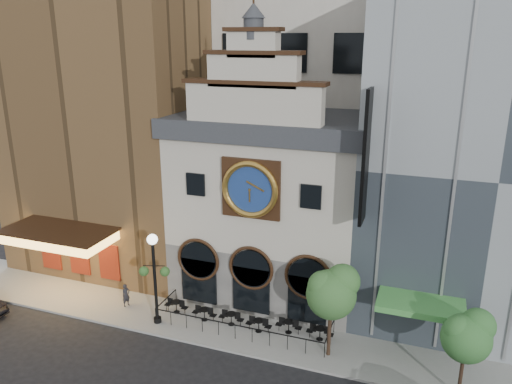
{
  "coord_description": "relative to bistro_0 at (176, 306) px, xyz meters",
  "views": [
    {
      "loc": [
        9.78,
        -22.2,
        17.01
      ],
      "look_at": [
        -0.44,
        6.0,
        7.7
      ],
      "focal_mm": 35.0,
      "sensor_mm": 36.0,
      "label": 1
    }
  ],
  "objects": [
    {
      "name": "bistro_2",
      "position": [
        3.86,
        -0.13,
        0.0
      ],
      "size": [
        1.58,
        0.68,
        0.9
      ],
      "color": "black",
      "rests_on": "sidewalk"
    },
    {
      "name": "tree_left",
      "position": [
        10.14,
        -1.05,
        3.49
      ],
      "size": [
        2.8,
        2.7,
        5.4
      ],
      "color": "#382619",
      "rests_on": "sidewalk"
    },
    {
      "name": "lamppost",
      "position": [
        -0.55,
        -1.42,
        3.15
      ],
      "size": [
        1.81,
        0.98,
        5.85
      ],
      "rotation": [
        0.0,
        0.0,
        0.31
      ],
      "color": "black",
      "rests_on": "sidewalk"
    },
    {
      "name": "ground",
      "position": [
        4.64,
        -2.62,
        -0.61
      ],
      "size": [
        120.0,
        120.0,
        0.0
      ],
      "primitive_type": "plane",
      "color": "black",
      "rests_on": "ground"
    },
    {
      "name": "bistro_3",
      "position": [
        5.69,
        -0.25,
        0.0
      ],
      "size": [
        1.58,
        0.68,
        0.9
      ],
      "color": "black",
      "rests_on": "sidewalk"
    },
    {
      "name": "bistro_4",
      "position": [
        7.41,
        0.23,
        0.0
      ],
      "size": [
        1.58,
        0.68,
        0.9
      ],
      "color": "black",
      "rests_on": "sidewalk"
    },
    {
      "name": "bistro_1",
      "position": [
        2.09,
        -0.21,
        0.0
      ],
      "size": [
        1.58,
        0.68,
        0.9
      ],
      "color": "black",
      "rests_on": "sidewalk"
    },
    {
      "name": "theater_building",
      "position": [
        -8.36,
        7.34,
        11.99
      ],
      "size": [
        14.0,
        15.6,
        25.0
      ],
      "color": "brown",
      "rests_on": "ground"
    },
    {
      "name": "retail_building",
      "position": [
        17.63,
        7.37,
        9.53
      ],
      "size": [
        14.0,
        14.4,
        20.0
      ],
      "color": "gray",
      "rests_on": "ground"
    },
    {
      "name": "tree_right",
      "position": [
        16.85,
        -2.19,
        3.0
      ],
      "size": [
        2.45,
        2.36,
        4.72
      ],
      "color": "#382619",
      "rests_on": "sidewalk"
    },
    {
      "name": "bistro_5",
      "position": [
        9.32,
        0.17,
        0.0
      ],
      "size": [
        1.58,
        0.68,
        0.9
      ],
      "color": "black",
      "rests_on": "sidewalk"
    },
    {
      "name": "sidewalk",
      "position": [
        4.64,
        -0.12,
        -0.54
      ],
      "size": [
        44.0,
        5.0,
        0.15
      ],
      "primitive_type": "cube",
      "color": "gray",
      "rests_on": "ground"
    },
    {
      "name": "pedestrian",
      "position": [
        -3.47,
        -0.38,
        0.31
      ],
      "size": [
        0.56,
        0.66,
        1.55
      ],
      "primitive_type": "imported",
      "rotation": [
        0.0,
        0.0,
        1.18
      ],
      "color": "black",
      "rests_on": "sidewalk"
    },
    {
      "name": "clock_building",
      "position": [
        4.64,
        5.2,
        6.07
      ],
      "size": [
        12.6,
        8.78,
        18.65
      ],
      "color": "#605E5B",
      "rests_on": "ground"
    },
    {
      "name": "cafe_railing",
      "position": [
        4.64,
        -0.12,
        -0.01
      ],
      "size": [
        10.6,
        2.6,
        0.9
      ],
      "primitive_type": null,
      "color": "black",
      "rests_on": "sidewalk"
    },
    {
      "name": "bistro_0",
      "position": [
        0.0,
        0.0,
        0.0
      ],
      "size": [
        1.58,
        0.68,
        0.9
      ],
      "color": "black",
      "rests_on": "sidewalk"
    }
  ]
}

